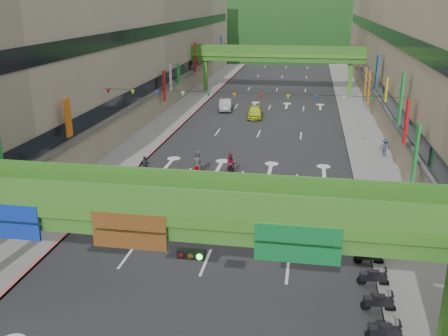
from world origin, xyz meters
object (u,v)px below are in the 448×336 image
scooter_rider_mid (231,165)px  car_silver (225,105)px  car_yellow (255,112)px  pedestrian_red (386,243)px  overpass_near (193,230)px

scooter_rider_mid → car_silver: 25.72m
car_yellow → pedestrian_red: size_ratio=2.37×
scooter_rider_mid → overpass_near: bearing=-85.2°
car_silver → pedestrian_red: size_ratio=2.41×
scooter_rider_mid → car_yellow: scooter_rider_mid is taller
overpass_near → car_silver: size_ratio=6.38×
scooter_rider_mid → pedestrian_red: scooter_rider_mid is taller
car_silver → car_yellow: size_ratio=1.02×
overpass_near → scooter_rider_mid: 21.02m
car_silver → car_yellow: bearing=-49.1°
scooter_rider_mid → car_yellow: (-0.46, 21.66, -0.33)m
overpass_near → scooter_rider_mid: overpass_near is taller
car_silver → pedestrian_red: (15.35, -36.94, 0.19)m
overpass_near → pedestrian_red: 13.27m
overpass_near → car_silver: (-6.48, 45.82, -4.48)m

